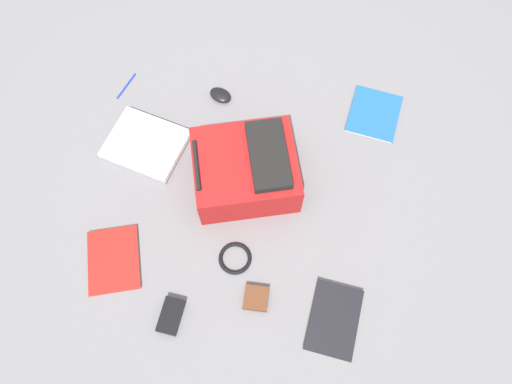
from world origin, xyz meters
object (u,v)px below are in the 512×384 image
Objects in this scene: laptop at (146,144)px; book_comic at (114,260)px; book_blue at (334,320)px; cable_coil at (235,258)px; book_manual at (374,114)px; computer_mouse at (220,95)px; pen_black at (126,85)px; backpack at (246,170)px; power_brick at (171,316)px; earbud_pouch at (256,298)px.

book_comic is at bearing 88.53° from laptop.
book_blue reaches higher than cable_coil.
laptop is 1.01m from book_blue.
laptop is 1.37× the size of book_manual.
computer_mouse is (0.55, -0.87, 0.01)m from book_blue.
pen_black is at bearing -42.32° from book_blue.
pen_black is at bearing -32.76° from backpack.
pen_black is at bearing -61.25° from laptop.
computer_mouse is at bearing -57.94° from book_blue.
power_brick is at bearing 6.32° from book_blue.
laptop reaches higher than book_comic.
earbud_pouch is (-0.10, 0.46, -0.08)m from backpack.
cable_coil is at bearing -24.81° from book_blue.
backpack reaches higher than power_brick.
book_manual is 0.85m from cable_coil.
laptop is 0.61m from cable_coil.
cable_coil is (-0.00, 0.33, -0.09)m from backpack.
earbud_pouch is at bearing -7.71° from book_blue.
computer_mouse is 0.79× the size of power_brick.
book_blue is (0.11, 0.87, 0.00)m from book_manual.
book_manual is at bearing -163.47° from laptop.
pen_black is (0.39, -0.94, -0.01)m from power_brick.
power_brick is at bearing 109.89° from laptop.
earbud_pouch is (-0.27, 0.84, -0.00)m from computer_mouse.
cable_coil is 0.92m from pen_black.
pen_black is 1.08m from earbud_pouch.
laptop is 1.25× the size of book_comic.
computer_mouse is at bearing -133.95° from laptop.
book_blue is at bearing -173.68° from power_brick.
book_blue reaches higher than book_comic.
book_comic is 2.01× the size of pen_black.
power_brick is at bearing 112.63° from pen_black.
backpack is 3.73× the size of cable_coil.
backpack reaches higher than book_blue.
book_comic is 0.31m from power_brick.
cable_coil is at bearing 135.56° from laptop.
book_blue is at bearing 143.54° from laptop.
book_manual is at bearing -97.25° from book_blue.
cable_coil is (-0.43, 0.43, -0.01)m from laptop.
cable_coil is at bearing 54.98° from book_manual.
backpack is 5.29× the size of earbud_pouch.
backpack is at bearing -138.42° from book_comic.
earbud_pouch is at bearing 64.82° from book_manual.
computer_mouse is at bearing 179.45° from pen_black.
earbud_pouch is (-0.68, 0.84, 0.01)m from pen_black.
book_blue is at bearing 127.14° from backpack.
power_brick reaches higher than book_manual.
computer_mouse is (-0.28, -0.77, 0.01)m from book_comic.
earbud_pouch is (-0.54, 0.07, 0.00)m from book_comic.
computer_mouse reaches higher than cable_coil.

